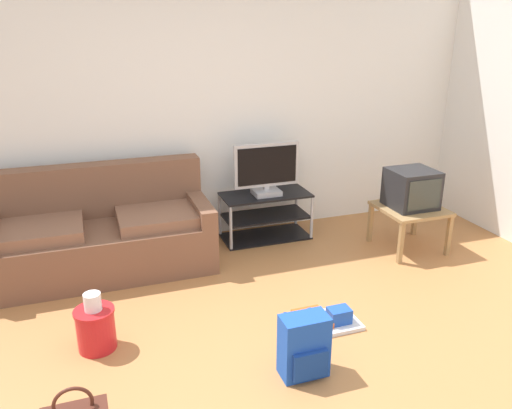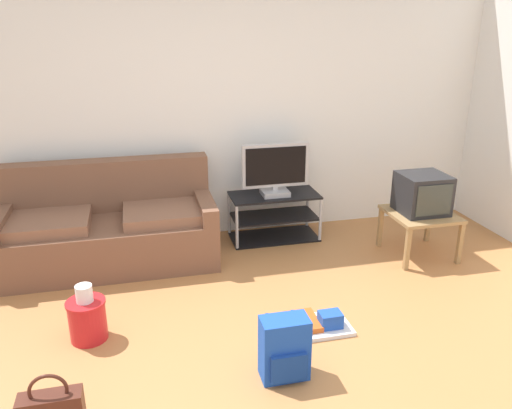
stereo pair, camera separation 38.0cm
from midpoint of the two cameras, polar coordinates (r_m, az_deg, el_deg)
ground_plane at (r=3.34m, az=-1.38°, el=-19.37°), size 9.00×9.80×0.02m
wall_back at (r=5.03m, az=-10.25°, el=11.00°), size 9.00×0.10×2.70m
couch at (r=4.75m, az=-19.06°, el=-3.16°), size 1.88×0.82×0.90m
tv_stand at (r=5.16m, az=-1.05°, el=-1.30°), size 0.88×0.43×0.47m
flat_tv at (r=4.99m, az=-1.00°, el=3.86°), size 0.66×0.22×0.52m
side_table at (r=5.04m, az=14.77°, el=-0.92°), size 0.58×0.58×0.42m
crt_tv at (r=4.97m, az=14.91°, el=1.70°), size 0.42×0.40×0.36m
backpack at (r=3.27m, az=1.96°, el=-15.64°), size 0.30×0.24×0.41m
cleaning_bucket at (r=3.73m, az=-20.35°, el=-12.64°), size 0.27×0.27×0.42m
floor_tray at (r=3.83m, az=4.83°, el=-12.80°), size 0.48×0.34×0.14m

